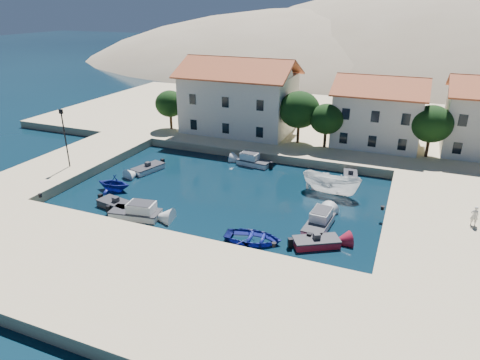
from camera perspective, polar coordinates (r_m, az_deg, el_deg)
name	(u,v)px	position (r m, az deg, el deg)	size (l,w,h in m)	color
ground	(173,242)	(34.26, -8.89, -8.18)	(400.00, 400.00, 0.00)	black
quay_south	(126,279)	(29.91, -14.95, -12.66)	(52.00, 12.00, 1.00)	#CFBD8D
quay_east	(456,228)	(39.01, 26.84, -5.67)	(11.00, 20.00, 1.00)	#CFBD8D
quay_west	(73,163)	(52.13, -21.39, 2.16)	(8.00, 20.00, 1.00)	#CFBD8D
quay_north	(313,122)	(66.54, 9.68, 7.67)	(80.00, 36.00, 1.00)	#CFBD8D
hills	(425,135)	(154.04, 23.42, 5.48)	(254.00, 176.00, 99.00)	gray
building_left	(239,94)	(58.33, -0.12, 11.37)	(14.70, 9.45, 9.70)	silver
building_mid	(379,110)	(55.34, 18.01, 8.88)	(10.50, 8.40, 8.30)	silver
trees	(311,114)	(53.08, 9.47, 8.70)	(37.30, 5.30, 6.45)	#382314
lamppost	(64,133)	(48.52, -22.37, 5.86)	(0.35, 0.25, 6.22)	black
bollards	(226,214)	(35.50, -1.91, -4.59)	(29.36, 9.56, 0.30)	black
motorboat_grey_sw	(116,205)	(40.66, -16.16, -3.17)	(3.85, 2.25, 1.25)	#2F2F33
cabin_cruiser_south	(136,212)	(38.43, -13.76, -4.17)	(4.63, 2.54, 1.60)	white
rowboat_south	(253,241)	(33.97, 1.76, -8.17)	(3.24, 4.53, 0.94)	navy
motorboat_red_se	(316,242)	(33.77, 10.13, -8.18)	(3.83, 3.13, 1.25)	maroon
cabin_cruiser_east	(319,223)	(36.16, 10.46, -5.66)	(2.05, 4.41, 1.60)	white
boat_east	(330,193)	(42.91, 11.96, -1.77)	(2.21, 5.86, 2.27)	white
motorboat_white_ne	(350,177)	(46.70, 14.50, 0.45)	(1.93, 3.21, 1.25)	white
rowboat_west	(115,190)	(44.58, -16.38, -1.27)	(2.97, 3.44, 1.81)	navy
motorboat_white_west	(148,169)	(48.49, -12.15, 1.50)	(2.58, 4.01, 1.25)	white
cabin_cruiser_north	(254,161)	(49.10, 1.84, 2.52)	(3.99, 2.10, 1.60)	white
pedestrian	(474,216)	(38.56, 28.79, -4.19)	(0.59, 0.39, 1.63)	silver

